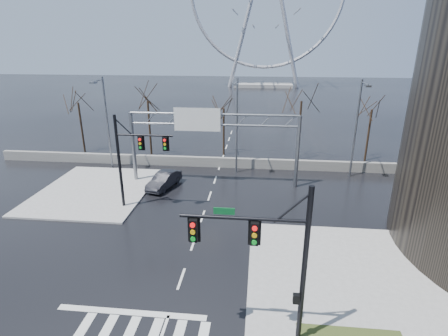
# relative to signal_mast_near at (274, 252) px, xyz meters

# --- Properties ---
(ground) EXTENTS (260.00, 260.00, 0.00)m
(ground) POSITION_rel_signal_mast_near_xyz_m (-5.14, 4.04, -4.87)
(ground) COLOR black
(ground) RESTS_ON ground
(sidewalk_right_ext) EXTENTS (12.00, 10.00, 0.15)m
(sidewalk_right_ext) POSITION_rel_signal_mast_near_xyz_m (4.86, 6.04, -4.80)
(sidewalk_right_ext) COLOR gray
(sidewalk_right_ext) RESTS_ON ground
(sidewalk_far) EXTENTS (10.00, 12.00, 0.15)m
(sidewalk_far) POSITION_rel_signal_mast_near_xyz_m (-16.14, 16.04, -4.80)
(sidewalk_far) COLOR gray
(sidewalk_far) RESTS_ON ground
(barrier_wall) EXTENTS (52.00, 0.50, 1.10)m
(barrier_wall) POSITION_rel_signal_mast_near_xyz_m (-5.14, 24.04, -4.32)
(barrier_wall) COLOR slate
(barrier_wall) RESTS_ON ground
(signal_mast_near) EXTENTS (5.52, 0.41, 8.00)m
(signal_mast_near) POSITION_rel_signal_mast_near_xyz_m (0.00, 0.00, 0.00)
(signal_mast_near) COLOR black
(signal_mast_near) RESTS_ON ground
(signal_mast_far) EXTENTS (4.72, 0.41, 8.00)m
(signal_mast_far) POSITION_rel_signal_mast_near_xyz_m (-11.01, 13.00, -0.04)
(signal_mast_far) COLOR black
(signal_mast_far) RESTS_ON ground
(sign_gantry) EXTENTS (16.36, 0.40, 7.60)m
(sign_gantry) POSITION_rel_signal_mast_near_xyz_m (-5.52, 19.00, 0.31)
(sign_gantry) COLOR slate
(sign_gantry) RESTS_ON ground
(streetlight_left) EXTENTS (0.50, 2.55, 10.00)m
(streetlight_left) POSITION_rel_signal_mast_near_xyz_m (-17.14, 22.20, 1.01)
(streetlight_left) COLOR slate
(streetlight_left) RESTS_ON ground
(streetlight_mid) EXTENTS (0.50, 2.55, 10.00)m
(streetlight_mid) POSITION_rel_signal_mast_near_xyz_m (-3.14, 22.20, 1.01)
(streetlight_mid) COLOR slate
(streetlight_mid) RESTS_ON ground
(streetlight_right) EXTENTS (0.50, 2.55, 10.00)m
(streetlight_right) POSITION_rel_signal_mast_near_xyz_m (8.86, 22.20, 1.01)
(streetlight_right) COLOR slate
(streetlight_right) RESTS_ON ground
(tree_far_left) EXTENTS (3.50, 3.50, 7.00)m
(tree_far_left) POSITION_rel_signal_mast_near_xyz_m (-23.14, 28.04, 0.70)
(tree_far_left) COLOR black
(tree_far_left) RESTS_ON ground
(tree_left) EXTENTS (3.75, 3.75, 7.50)m
(tree_left) POSITION_rel_signal_mast_near_xyz_m (-14.14, 27.54, 1.10)
(tree_left) COLOR black
(tree_left) RESTS_ON ground
(tree_center) EXTENTS (3.25, 3.25, 6.50)m
(tree_center) POSITION_rel_signal_mast_near_xyz_m (-5.14, 28.54, 0.30)
(tree_center) COLOR black
(tree_center) RESTS_ON ground
(tree_right) EXTENTS (3.90, 3.90, 7.80)m
(tree_right) POSITION_rel_signal_mast_near_xyz_m (3.86, 27.54, 1.34)
(tree_right) COLOR black
(tree_right) RESTS_ON ground
(tree_far_right) EXTENTS (3.40, 3.40, 6.80)m
(tree_far_right) POSITION_rel_signal_mast_near_xyz_m (11.86, 28.04, 0.54)
(tree_far_right) COLOR black
(tree_far_right) RESTS_ON ground
(car) EXTENTS (2.73, 4.77, 1.49)m
(car) POSITION_rel_signal_mast_near_xyz_m (-9.82, 17.59, -4.13)
(car) COLOR black
(car) RESTS_ON ground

